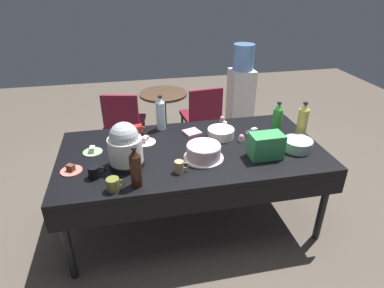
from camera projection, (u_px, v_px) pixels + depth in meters
ground at (192, 218)px, 3.08m from camera, size 9.00×9.00×0.00m
potluck_table at (192, 156)px, 2.75m from camera, size 2.20×1.10×0.75m
frosted_layer_cake at (204, 152)px, 2.56m from camera, size 0.32×0.32×0.12m
slow_cooker at (125, 146)px, 2.42m from camera, size 0.27×0.27×0.36m
glass_salad_bowl at (298, 145)px, 2.70m from camera, size 0.24×0.24×0.09m
ceramic_snack_bowl at (221, 133)px, 2.90m from camera, size 0.24×0.24×0.08m
dessert_plate_coral at (71, 170)px, 2.41m from camera, size 0.16×0.16×0.06m
dessert_plate_charcoal at (254, 132)px, 2.97m from camera, size 0.15×0.15×0.06m
dessert_plate_white at (145, 141)px, 2.82m from camera, size 0.18×0.18×0.06m
dessert_plate_sage at (93, 151)px, 2.67m from camera, size 0.16×0.16×0.05m
cupcake_mint at (225, 124)px, 3.08m from camera, size 0.05×0.05×0.07m
cupcake_lemon at (222, 119)px, 3.18m from camera, size 0.05×0.05×0.07m
cupcake_vanilla at (241, 138)px, 2.83m from camera, size 0.05×0.05×0.07m
soda_bottle_lime_soda at (277, 118)px, 2.96m from camera, size 0.09×0.09×0.29m
soda_bottle_cola at (136, 168)px, 2.20m from camera, size 0.08×0.08×0.31m
soda_bottle_ginger_ale at (302, 122)px, 2.82m from camera, size 0.09×0.09×0.35m
soda_bottle_water at (161, 114)px, 3.00m from camera, size 0.09×0.09×0.33m
coffee_mug_olive at (114, 184)px, 2.19m from camera, size 0.13×0.09×0.09m
coffee_mug_tan at (180, 167)px, 2.39m from camera, size 0.11×0.07×0.09m
coffee_mug_black at (95, 172)px, 2.33m from camera, size 0.13×0.09×0.09m
coffee_mug_red at (138, 130)px, 2.95m from camera, size 0.11×0.08×0.09m
soda_carton at (266, 146)px, 2.57m from camera, size 0.26×0.16×0.20m
paper_napkin_stack at (192, 132)px, 2.97m from camera, size 0.18×0.18×0.02m
maroon_chair_left at (124, 120)px, 3.88m from camera, size 0.53×0.53×0.85m
maroon_chair_right at (202, 114)px, 4.06m from camera, size 0.48×0.48×0.85m
round_cafe_table at (164, 109)px, 4.17m from camera, size 0.60×0.60×0.72m
water_cooler at (241, 92)px, 4.48m from camera, size 0.32×0.32×1.24m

